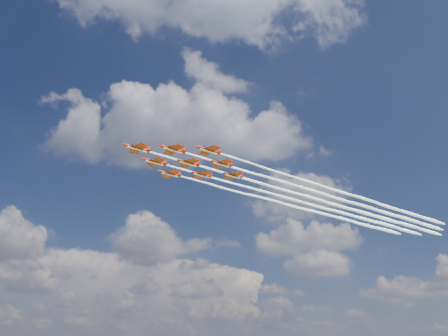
# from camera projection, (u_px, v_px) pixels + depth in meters

# --- Properties ---
(jet_lead) EXTENTS (124.86, 101.70, 2.81)m
(jet_lead) POSITION_uv_depth(u_px,v_px,m) (289.00, 191.00, 199.20)
(jet_lead) COLOR #AF1B09
(jet_row2_port) EXTENTS (124.86, 101.70, 2.81)m
(jet_row2_port) POSITION_uv_depth(u_px,v_px,m) (317.00, 192.00, 199.99)
(jet_row2_port) COLOR #AF1B09
(jet_row2_starb) EXTENTS (124.86, 101.70, 2.81)m
(jet_row2_starb) POSITION_uv_depth(u_px,v_px,m) (295.00, 200.00, 210.32)
(jet_row2_starb) COLOR #AF1B09
(jet_row3_port) EXTENTS (124.86, 101.70, 2.81)m
(jet_row3_port) POSITION_uv_depth(u_px,v_px,m) (344.00, 193.00, 200.79)
(jet_row3_port) COLOR #AF1B09
(jet_row3_centre) EXTENTS (124.86, 101.70, 2.81)m
(jet_row3_centre) POSITION_uv_depth(u_px,v_px,m) (321.00, 201.00, 211.12)
(jet_row3_centre) COLOR #AF1B09
(jet_row3_starb) EXTENTS (124.86, 101.70, 2.81)m
(jet_row3_starb) POSITION_uv_depth(u_px,v_px,m) (300.00, 208.00, 221.45)
(jet_row3_starb) COLOR #AF1B09
(jet_row4_port) EXTENTS (124.86, 101.70, 2.81)m
(jet_row4_port) POSITION_uv_depth(u_px,v_px,m) (347.00, 201.00, 211.91)
(jet_row4_port) COLOR #AF1B09
(jet_row4_starb) EXTENTS (124.86, 101.70, 2.81)m
(jet_row4_starb) POSITION_uv_depth(u_px,v_px,m) (325.00, 208.00, 222.24)
(jet_row4_starb) COLOR #AF1B09
(jet_tail) EXTENTS (124.86, 101.70, 2.81)m
(jet_tail) POSITION_uv_depth(u_px,v_px,m) (350.00, 209.00, 223.04)
(jet_tail) COLOR #AF1B09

